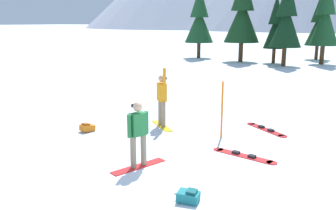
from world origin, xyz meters
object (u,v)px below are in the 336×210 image
Objects in this scene: backpack_teal at (189,196)px; pine_tree_twin at (199,19)px; pine_tree_broad at (276,26)px; snowboarder_foreground at (138,133)px; snowboarder_midground at (162,98)px; backpack_orange at (87,127)px; pine_tree_short at (325,17)px; pine_tree_leaning at (242,13)px; trail_marker_pole at (222,110)px; pine_tree_slender at (287,18)px; loose_snowboard_near_left at (244,156)px; pine_tree_young at (319,24)px; loose_snowboard_near_right at (266,129)px.

backpack_teal is 31.19m from pine_tree_twin.
snowboarder_foreground is at bearing -84.01° from pine_tree_broad.
snowboarder_midground reaches higher than backpack_orange.
pine_tree_leaning reaches higher than pine_tree_short.
trail_marker_pole is 0.26× the size of pine_tree_slender.
snowboarder_foreground is at bearing -92.40° from pine_tree_short.
pine_tree_slender is (1.78, 22.42, 3.76)m from backpack_orange.
loose_snowboard_near_left is 1.06× the size of trail_marker_pole.
pine_tree_twin is at bearing 161.52° from pine_tree_slender.
trail_marker_pole is at bearing -90.42° from pine_tree_short.
backpack_teal is at bearing -74.15° from pine_tree_leaning.
pine_tree_short reaches higher than snowboarder_foreground.
pine_tree_young is (3.41, 29.59, 3.28)m from backpack_orange.
trail_marker_pole reaches higher than loose_snowboard_near_left.
pine_tree_young reaches higher than snowboarder_midground.
pine_tree_twin is at bearing 179.65° from pine_tree_short.
trail_marker_pole is (4.21, 1.55, 0.78)m from backpack_orange.
backpack_orange is 0.30× the size of trail_marker_pole.
pine_tree_young is at bearing 91.65° from trail_marker_pole.
trail_marker_pole is at bearing -88.35° from pine_tree_young.
pine_tree_leaning is at bearing 106.53° from trail_marker_pole.
backpack_teal is at bearing -93.58° from loose_snowboard_near_left.
snowboarder_midground is 5.73m from backpack_teal.
pine_tree_leaning is (-2.46, 24.04, 4.27)m from backpack_orange.
loose_snowboard_near_left is 0.27× the size of pine_tree_slender.
pine_tree_slender reaches higher than backpack_orange.
pine_tree_broad is 0.74× the size of pine_tree_leaning.
pine_tree_young is (2.89, 5.34, 0.16)m from pine_tree_broad.
backpack_orange is (-5.17, 2.84, 0.01)m from backpack_teal.
snowboarder_midground is at bearing 43.14° from backpack_orange.
snowboarder_midground is at bearing 125.36° from backpack_teal.
backpack_teal is 0.09× the size of pine_tree_young.
snowboarder_midground is 2.33m from trail_marker_pole.
backpack_orange is at bearing -149.62° from loose_snowboard_near_right.
pine_tree_broad is 0.84× the size of pine_tree_twin.
trail_marker_pole reaches higher than backpack_teal.
backpack_orange is 0.08× the size of pine_tree_twin.
pine_tree_short reaches higher than pine_tree_young.
pine_tree_leaning is (-4.24, 1.61, 0.51)m from pine_tree_slender.
loose_snowboard_near_right is 0.89× the size of loose_snowboard_near_left.
snowboarder_foreground is 0.88× the size of loose_snowboard_near_left.
loose_snowboard_near_right is 22.69m from pine_tree_short.
pine_tree_short reaches higher than snowboarder_midground.
pine_tree_young is (1.63, 7.17, -0.48)m from pine_tree_slender.
pine_tree_slender is (-1.47, 24.20, 3.00)m from snowboarder_foreground.
backpack_orange is (-5.37, -0.26, 0.11)m from loose_snowboard_near_left.
pine_tree_short is at bearing 89.58° from trail_marker_pole.
pine_tree_twin is at bearing 119.39° from loose_snowboard_near_right.
pine_tree_twin is (-11.56, 23.92, 2.98)m from trail_marker_pole.
pine_tree_broad is at bearing 4.06° from pine_tree_leaning.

